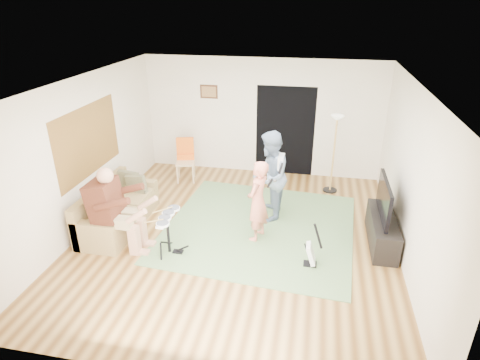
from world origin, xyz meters
name	(u,v)px	position (x,y,z in m)	size (l,w,h in m)	color
floor	(236,236)	(0.00, 0.00, 0.00)	(6.00, 6.00, 0.00)	brown
walls	(236,167)	(0.00, 0.00, 1.35)	(5.50, 6.00, 2.70)	silver
ceiling	(236,84)	(0.00, 0.00, 2.70)	(6.00, 6.00, 0.00)	white
window_blinds	(88,141)	(-2.74, 0.20, 1.55)	(2.05, 2.05, 0.00)	olive
doorway	(285,131)	(0.55, 2.99, 1.05)	(2.10, 2.10, 0.00)	black
picture_frame	(209,92)	(-1.25, 2.99, 1.90)	(0.42, 0.03, 0.32)	#3F2314
area_rug	(260,227)	(0.36, 0.38, 0.01)	(3.36, 3.31, 0.02)	#577B4A
sofa	(115,213)	(-2.29, -0.05, 0.26)	(0.79, 1.92, 0.78)	#997E4C
drummer	(118,218)	(-1.86, -0.70, 0.57)	(0.94, 0.53, 1.45)	#502416
drum_kit	(168,236)	(-1.00, -0.70, 0.32)	(0.40, 0.72, 0.74)	black
singer	(258,201)	(0.37, 0.02, 0.73)	(0.53, 0.35, 1.46)	#D7735D
microphone	(270,183)	(0.57, 0.02, 1.09)	(0.06, 0.06, 0.24)	black
guitarist	(270,177)	(0.47, 0.79, 0.86)	(0.84, 0.65, 1.72)	#7389A8
guitar_held	(281,162)	(0.67, 0.79, 1.17)	(0.12, 0.60, 0.26)	white
guitar_spare	(311,254)	(1.33, -0.61, 0.22)	(0.28, 0.25, 0.77)	black
torchiere_lamp	(335,140)	(1.66, 2.21, 1.17)	(0.30, 0.30, 1.70)	black
dining_chair	(186,166)	(-1.62, 2.17, 0.35)	(0.50, 0.53, 0.98)	#CEB286
tv_cabinet	(382,230)	(2.50, 0.27, 0.25)	(0.40, 1.40, 0.50)	black
television	(384,199)	(2.45, 0.27, 0.85)	(0.06, 1.17, 0.63)	black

